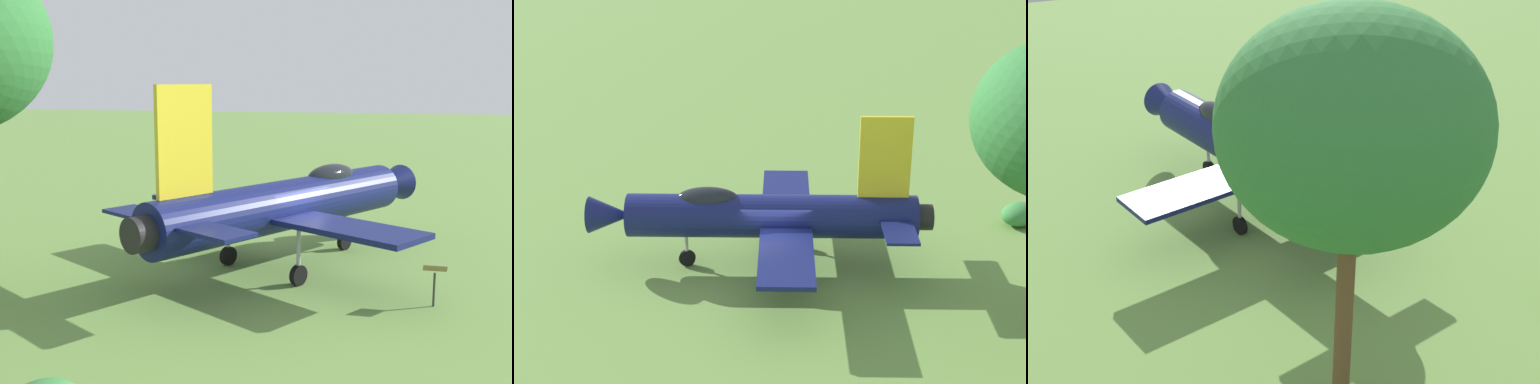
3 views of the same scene
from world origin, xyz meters
TOP-DOWN VIEW (x-y plane):
  - ground_plane at (0.00, 0.00)m, footprint 200.00×200.00m
  - display_jet at (0.29, -0.17)m, footprint 11.45×9.40m
  - shade_tree at (-5.26, 7.63)m, footprint 5.41×5.33m
  - info_plaque at (-2.55, -4.45)m, footprint 0.40×0.60m

SIDE VIEW (x-z plane):
  - ground_plane at x=0.00m, z-range 0.00..0.00m
  - info_plaque at x=-2.55m, z-range 0.28..1.43m
  - display_jet at x=0.29m, z-range -0.80..4.91m
  - shade_tree at x=-5.26m, z-range 2.18..11.34m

